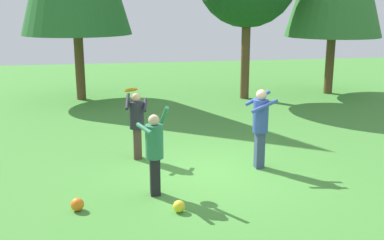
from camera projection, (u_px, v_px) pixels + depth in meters
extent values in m
plane|color=#478C38|center=(213.00, 171.00, 10.16)|extent=(40.00, 40.00, 0.00)
cube|color=black|center=(155.00, 176.00, 8.85)|extent=(0.19, 0.22, 0.74)
cylinder|color=#2D7551|center=(154.00, 142.00, 8.68)|extent=(0.34, 0.34, 0.65)
sphere|color=beige|center=(154.00, 120.00, 8.58)|extent=(0.21, 0.21, 0.21)
cylinder|color=#2D7551|center=(144.00, 129.00, 8.51)|extent=(0.28, 0.54, 0.12)
cylinder|color=#2D7551|center=(163.00, 118.00, 8.68)|extent=(0.21, 0.37, 0.50)
cube|color=#4C382D|center=(137.00, 143.00, 10.94)|extent=(0.19, 0.22, 0.74)
cylinder|color=#23232D|center=(137.00, 115.00, 10.77)|extent=(0.34, 0.34, 0.64)
sphere|color=tan|center=(136.00, 98.00, 10.67)|extent=(0.21, 0.21, 0.21)
cylinder|color=#23232D|center=(145.00, 105.00, 10.72)|extent=(0.15, 0.55, 0.24)
cylinder|color=#23232D|center=(128.00, 101.00, 10.68)|extent=(0.15, 0.53, 0.32)
cube|color=#38476B|center=(259.00, 150.00, 10.31)|extent=(0.19, 0.22, 0.83)
cylinder|color=#334C9E|center=(261.00, 116.00, 10.12)|extent=(0.34, 0.34, 0.72)
sphere|color=beige|center=(261.00, 95.00, 10.01)|extent=(0.24, 0.24, 0.24)
cylinder|color=#334C9E|center=(265.00, 106.00, 9.87)|extent=(0.61, 0.12, 0.30)
cylinder|color=#334C9E|center=(258.00, 98.00, 10.22)|extent=(0.59, 0.12, 0.34)
cylinder|color=orange|center=(131.00, 90.00, 9.29)|extent=(0.34, 0.34, 0.12)
sphere|color=yellow|center=(179.00, 206.00, 8.15)|extent=(0.22, 0.22, 0.22)
sphere|color=orange|center=(77.00, 204.00, 8.20)|extent=(0.24, 0.24, 0.24)
cylinder|color=brown|center=(245.00, 54.00, 17.72)|extent=(0.34, 0.34, 3.47)
cylinder|color=brown|center=(331.00, 42.00, 18.65)|extent=(0.35, 0.35, 4.21)
cylinder|color=brown|center=(78.00, 40.00, 17.41)|extent=(0.35, 0.35, 4.51)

